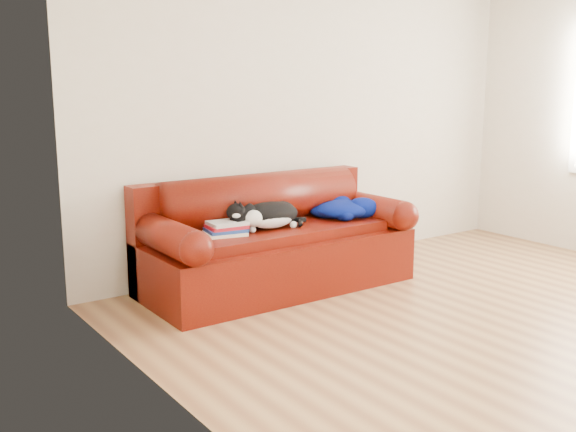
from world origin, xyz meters
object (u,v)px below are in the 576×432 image
cat (270,216)px  book_stack (226,228)px  blanket (343,208)px  sofa_base (277,258)px

cat → book_stack: bearing=169.3°
book_stack → blanket: size_ratio=0.60×
blanket → cat: bearing=-178.3°
sofa_base → blanket: size_ratio=3.80×
sofa_base → blanket: blanket is taller
cat → blanket: 0.74m
cat → blanket: size_ratio=1.30×
cat → blanket: cat is taller
sofa_base → book_stack: bearing=-174.1°
book_stack → cat: bearing=-0.6°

